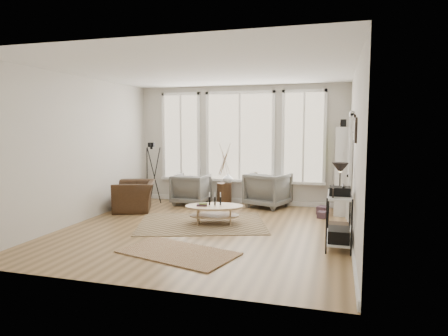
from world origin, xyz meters
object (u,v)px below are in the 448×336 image
(armchair_left, at_px, (191,189))
(accent_chair, at_px, (135,196))
(armchair_right, at_px, (268,190))
(low_shelf, at_px, (339,214))
(coffee_table, at_px, (214,210))
(bookcase, at_px, (342,170))
(side_table, at_px, (224,175))

(armchair_left, height_order, accent_chair, armchair_left)
(armchair_right, xyz_separation_m, accent_chair, (-2.86, -1.22, -0.08))
(low_shelf, xyz_separation_m, coffee_table, (-2.36, 0.80, -0.23))
(low_shelf, bearing_deg, bookcase, 88.72)
(low_shelf, xyz_separation_m, armchair_left, (-3.50, 2.55, -0.14))
(coffee_table, bearing_deg, accent_chair, 161.38)
(low_shelf, height_order, side_table, side_table)
(armchair_right, xyz_separation_m, side_table, (-1.07, -0.04, 0.32))
(low_shelf, distance_m, accent_chair, 4.73)
(coffee_table, xyz_separation_m, armchair_left, (-1.14, 1.75, 0.09))
(bookcase, distance_m, coffee_table, 3.04)
(low_shelf, bearing_deg, coffee_table, 161.18)
(coffee_table, xyz_separation_m, armchair_right, (0.74, 1.93, 0.13))
(armchair_right, height_order, side_table, side_table)
(armchair_right, height_order, accent_chair, armchair_right)
(accent_chair, bearing_deg, coffee_table, 48.85)
(low_shelf, height_order, armchair_left, low_shelf)
(armchair_right, relative_size, accent_chair, 0.88)
(low_shelf, height_order, coffee_table, low_shelf)
(coffee_table, bearing_deg, bookcase, 35.38)
(armchair_left, relative_size, side_table, 0.54)
(armchair_right, bearing_deg, accent_chair, 42.82)
(low_shelf, relative_size, accent_chair, 1.27)
(bookcase, bearing_deg, side_table, 176.48)
(bookcase, relative_size, coffee_table, 1.60)
(armchair_right, distance_m, side_table, 1.11)
(armchair_left, distance_m, armchair_right, 1.89)
(armchair_right, bearing_deg, bookcase, -167.45)
(low_shelf, distance_m, armchair_left, 4.33)
(side_table, relative_size, accent_chair, 1.48)
(coffee_table, height_order, armchair_left, armchair_left)
(bookcase, relative_size, low_shelf, 1.58)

